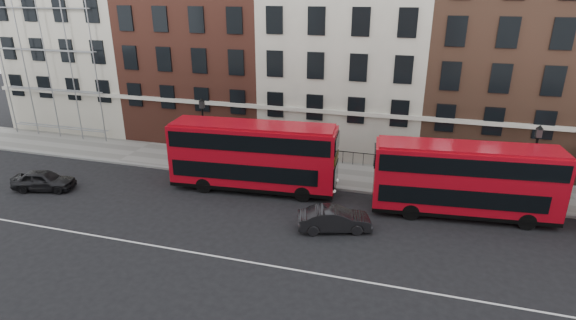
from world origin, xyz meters
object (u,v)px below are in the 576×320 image
(bus_b, at_px, (253,155))
(bus_c, at_px, (464,179))
(car_front, at_px, (334,219))
(car_rear, at_px, (44,180))

(bus_b, height_order, bus_c, bus_b)
(bus_c, bearing_deg, car_front, -156.36)
(car_front, bearing_deg, bus_c, -78.66)
(bus_b, xyz_separation_m, car_front, (6.42, -3.97, -1.84))
(bus_b, distance_m, car_rear, 14.54)
(bus_b, relative_size, bus_c, 1.04)
(bus_b, distance_m, car_front, 7.77)
(bus_b, relative_size, car_rear, 2.77)
(bus_b, distance_m, bus_c, 13.45)
(bus_b, bearing_deg, bus_c, -4.65)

